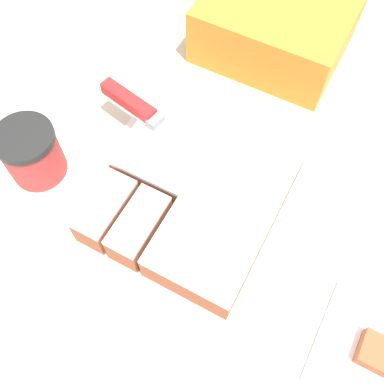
% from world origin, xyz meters
% --- Properties ---
extents(ground_plane, '(8.00, 8.00, 0.00)m').
position_xyz_m(ground_plane, '(0.00, 0.00, 0.00)').
color(ground_plane, '#9E9384').
extents(countertop, '(1.40, 1.10, 0.95)m').
position_xyz_m(countertop, '(0.00, 0.00, 0.48)').
color(countertop, beige).
rests_on(countertop, ground_plane).
extents(cake_board, '(0.35, 0.38, 0.01)m').
position_xyz_m(cake_board, '(-0.02, 0.01, 0.95)').
color(cake_board, white).
rests_on(cake_board, countertop).
extents(cake, '(0.27, 0.29, 0.06)m').
position_xyz_m(cake, '(-0.02, 0.01, 0.99)').
color(cake, '#994C2D').
rests_on(cake, cake_board).
extents(knife, '(0.33, 0.09, 0.02)m').
position_xyz_m(knife, '(-0.14, 0.08, 1.03)').
color(knife, silver).
rests_on(knife, cake).
extents(coffee_cup, '(0.10, 0.10, 0.10)m').
position_xyz_m(coffee_cup, '(-0.28, -0.06, 1.00)').
color(coffee_cup, '#B23333').
rests_on(coffee_cup, countertop).
extents(paper_napkin, '(0.15, 0.15, 0.01)m').
position_xyz_m(paper_napkin, '(0.31, -0.08, 0.95)').
color(paper_napkin, white).
rests_on(paper_napkin, countertop).
extents(brownie, '(0.05, 0.05, 0.02)m').
position_xyz_m(brownie, '(0.31, -0.08, 0.97)').
color(brownie, '#994C2D').
rests_on(brownie, paper_napkin).
extents(storage_box, '(0.27, 0.22, 0.11)m').
position_xyz_m(storage_box, '(-0.04, 0.39, 1.01)').
color(storage_box, orange).
rests_on(storage_box, countertop).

